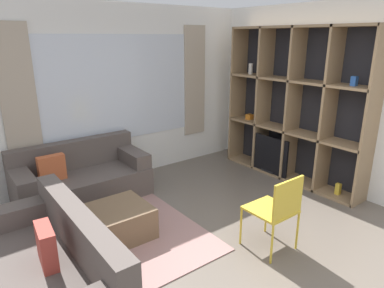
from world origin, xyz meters
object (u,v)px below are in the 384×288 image
Objects in this scene: ottoman at (116,223)px; folding_chair at (277,207)px; couch_side at (52,272)px; couch_main at (82,180)px; shelving_unit at (294,108)px.

folding_chair is at bearing -45.47° from ottoman.
folding_chair is at bearing 72.47° from couch_side.
couch_main is 0.93× the size of couch_side.
couch_main is at bearing 152.80° from couch_side.
couch_main is at bearing -63.73° from folding_chair.
couch_side is 2.23m from folding_chair.
folding_chair is (-1.81, -1.21, -0.63)m from shelving_unit.
ottoman is at bearing -45.47° from folding_chair.
shelving_unit is 2.27m from folding_chair.
shelving_unit reaches higher than couch_main.
couch_main reaches higher than ottoman.
shelving_unit is 3.21m from ottoman.
folding_chair reaches higher than couch_main.
couch_main is 1.99m from couch_side.
couch_main is 2.73m from folding_chair.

